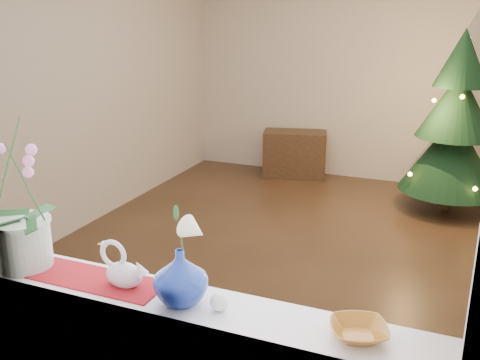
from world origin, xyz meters
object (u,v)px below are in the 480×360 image
object	(u,v)px
paperweight	(219,302)
amber_dish	(359,332)
orchid_pot	(17,188)
side_table	(295,154)
xmas_tree	(455,123)
swan	(123,266)
blue_vase	(180,273)

from	to	relation	value
paperweight	amber_dish	bearing A→B (deg)	2.70
orchid_pot	paperweight	bearing A→B (deg)	-0.27
amber_dish	paperweight	bearing A→B (deg)	-177.30
amber_dish	side_table	world-z (taller)	amber_dish
xmas_tree	side_table	distance (m)	1.99
paperweight	amber_dish	xyz separation A→B (m)	(0.50, 0.02, -0.01)
swan	xmas_tree	distance (m)	4.24
blue_vase	side_table	xyz separation A→B (m)	(-0.96, 4.64, -0.76)
blue_vase	paperweight	world-z (taller)	blue_vase
paperweight	side_table	bearing A→B (deg)	103.51
orchid_pot	blue_vase	bearing A→B (deg)	-0.53
swan	side_table	size ratio (longest dim) A/B	0.28
blue_vase	paperweight	bearing A→B (deg)	1.01
paperweight	amber_dish	world-z (taller)	paperweight
swan	side_table	world-z (taller)	swan
paperweight	xmas_tree	bearing A→B (deg)	80.40
xmas_tree	orchid_pot	bearing A→B (deg)	-111.33
amber_dish	side_table	bearing A→B (deg)	109.26
blue_vase	side_table	bearing A→B (deg)	101.67
side_table	orchid_pot	bearing A→B (deg)	-101.94
orchid_pot	side_table	distance (m)	4.74
orchid_pot	paperweight	xyz separation A→B (m)	(0.91, -0.00, -0.32)
swan	blue_vase	distance (m)	0.27
swan	xmas_tree	size ratio (longest dim) A/B	0.12
blue_vase	side_table	size ratio (longest dim) A/B	0.32
orchid_pot	xmas_tree	xyz separation A→B (m)	(1.60, 4.10, -0.36)
swan	amber_dish	bearing A→B (deg)	-8.66
blue_vase	paperweight	xyz separation A→B (m)	(0.16, 0.00, -0.09)
blue_vase	amber_dish	size ratio (longest dim) A/B	1.50
xmas_tree	swan	bearing A→B (deg)	-105.27
swan	xmas_tree	world-z (taller)	xmas_tree
side_table	swan	bearing A→B (deg)	-95.97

